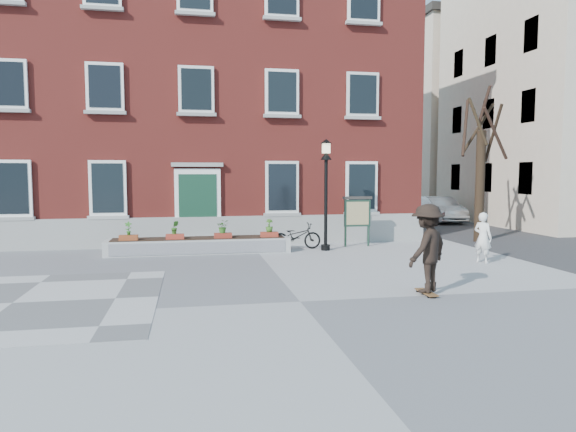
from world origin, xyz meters
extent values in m
plane|color=gray|center=(0.00, 0.00, 0.00)|extent=(100.00, 100.00, 0.00)
cube|color=#5A5B5D|center=(-6.00, 1.00, 0.01)|extent=(6.00, 6.00, 0.01)
imported|color=black|center=(1.45, 7.40, 0.47)|extent=(1.83, 0.72, 0.95)
imported|color=silver|center=(11.42, 15.96, 0.71)|extent=(1.83, 4.40, 1.41)
imported|color=white|center=(6.48, 3.60, 0.78)|extent=(0.60, 0.68, 1.55)
cube|color=maroon|center=(-2.00, 14.00, 6.00)|extent=(18.00, 10.00, 12.00)
cube|color=#969591|center=(-2.00, 8.88, 0.55)|extent=(18.00, 0.24, 1.10)
cube|color=#A0A09B|center=(-2.00, 8.75, 0.10)|extent=(2.60, 0.80, 0.20)
cube|color=#ACADA7|center=(-2.00, 8.90, 0.30)|extent=(2.20, 0.50, 0.20)
cube|color=white|center=(-2.00, 8.92, 1.65)|extent=(1.70, 0.12, 2.50)
cube|color=#143926|center=(-2.00, 8.87, 1.55)|extent=(1.40, 0.06, 2.30)
cube|color=#969691|center=(-2.00, 8.88, 3.05)|extent=(1.90, 0.25, 0.15)
cube|color=white|center=(-8.40, 8.90, 2.20)|extent=(1.30, 0.10, 2.00)
cube|color=black|center=(-8.40, 8.85, 2.20)|extent=(1.08, 0.04, 1.78)
cube|color=gray|center=(-8.40, 8.84, 1.14)|extent=(1.44, 0.20, 0.12)
cube|color=white|center=(-8.40, 8.90, 5.80)|extent=(1.30, 0.10, 1.70)
cube|color=black|center=(-8.40, 8.85, 5.80)|extent=(1.08, 0.04, 1.48)
cube|color=#969792|center=(-8.40, 8.84, 4.89)|extent=(1.44, 0.20, 0.12)
cube|color=gray|center=(-8.40, 8.84, 8.49)|extent=(1.44, 0.20, 0.12)
cube|color=white|center=(-5.20, 8.90, 2.20)|extent=(1.30, 0.10, 2.00)
cube|color=black|center=(-5.20, 8.85, 2.20)|extent=(1.08, 0.04, 1.78)
cube|color=#ABABA6|center=(-5.20, 8.84, 1.14)|extent=(1.44, 0.20, 0.12)
cube|color=white|center=(-5.20, 8.90, 5.80)|extent=(1.30, 0.10, 1.70)
cube|color=black|center=(-5.20, 8.85, 5.80)|extent=(1.08, 0.04, 1.48)
cube|color=#979792|center=(-5.20, 8.84, 4.89)|extent=(1.44, 0.20, 0.12)
cube|color=#979792|center=(-5.20, 8.84, 8.49)|extent=(1.44, 0.20, 0.12)
cube|color=silver|center=(-2.00, 8.90, 5.80)|extent=(1.30, 0.10, 1.70)
cube|color=black|center=(-2.00, 8.85, 5.80)|extent=(1.08, 0.04, 1.48)
cube|color=gray|center=(-2.00, 8.84, 4.89)|extent=(1.44, 0.20, 0.12)
cube|color=#A2A39D|center=(-2.00, 8.84, 8.49)|extent=(1.44, 0.20, 0.12)
cube|color=silver|center=(1.20, 8.90, 2.20)|extent=(1.30, 0.10, 2.00)
cube|color=black|center=(1.20, 8.85, 2.20)|extent=(1.08, 0.04, 1.78)
cube|color=#969691|center=(1.20, 8.84, 1.14)|extent=(1.44, 0.20, 0.12)
cube|color=white|center=(1.20, 8.90, 5.80)|extent=(1.30, 0.10, 1.70)
cube|color=black|center=(1.20, 8.85, 5.80)|extent=(1.08, 0.04, 1.48)
cube|color=#969692|center=(1.20, 8.84, 4.89)|extent=(1.44, 0.20, 0.12)
cube|color=#A6A5A1|center=(1.20, 8.84, 8.49)|extent=(1.44, 0.20, 0.12)
cube|color=white|center=(4.40, 8.90, 2.20)|extent=(1.30, 0.10, 2.00)
cube|color=black|center=(4.40, 8.85, 2.20)|extent=(1.08, 0.04, 1.78)
cube|color=#A1A19B|center=(4.40, 8.84, 1.14)|extent=(1.44, 0.20, 0.12)
cube|color=silver|center=(4.40, 8.90, 5.80)|extent=(1.30, 0.10, 1.70)
cube|color=black|center=(4.40, 8.85, 5.80)|extent=(1.08, 0.04, 1.48)
cube|color=#A7A7A1|center=(4.40, 8.84, 4.89)|extent=(1.44, 0.20, 0.12)
cube|color=#A5A49F|center=(4.40, 8.84, 8.49)|extent=(1.44, 0.20, 0.12)
cube|color=#B7B7B3|center=(-2.00, 7.20, 0.25)|extent=(6.20, 1.10, 0.50)
cube|color=#B7B7B7|center=(-2.00, 6.64, 0.25)|extent=(5.80, 0.02, 0.40)
cube|color=black|center=(-2.00, 7.20, 0.50)|extent=(5.80, 0.90, 0.06)
cube|color=brown|center=(-4.30, 6.95, 0.60)|extent=(0.60, 0.25, 0.20)
imported|color=#2B6C20|center=(-4.30, 6.95, 0.92)|extent=(0.24, 0.24, 0.45)
cube|color=maroon|center=(-2.80, 6.95, 0.60)|extent=(0.60, 0.25, 0.20)
imported|color=#336D20|center=(-2.80, 6.95, 0.92)|extent=(0.25, 0.25, 0.45)
cube|color=maroon|center=(-1.20, 6.95, 0.60)|extent=(0.60, 0.25, 0.20)
imported|color=#2D611D|center=(-1.20, 6.95, 0.92)|extent=(0.40, 0.40, 0.45)
cube|color=maroon|center=(0.40, 6.95, 0.60)|extent=(0.60, 0.25, 0.20)
imported|color=#34621D|center=(0.40, 6.95, 0.92)|extent=(0.25, 0.25, 0.45)
cylinder|color=black|center=(9.00, 8.00, 2.20)|extent=(0.36, 0.36, 4.40)
cylinder|color=black|center=(9.51, 8.00, 4.29)|extent=(0.12, 1.12, 2.23)
cylinder|color=#302215|center=(9.17, 8.52, 4.55)|extent=(1.18, 0.49, 1.97)
cylinder|color=black|center=(8.51, 8.36, 4.55)|extent=(0.88, 1.14, 2.35)
cylinder|color=black|center=(8.70, 7.78, 4.73)|extent=(0.60, 0.77, 1.90)
cylinder|color=black|center=(9.20, 7.37, 4.24)|extent=(1.39, 0.55, 1.95)
cylinder|color=black|center=(9.16, 8.13, 5.37)|extent=(0.43, 0.48, 1.58)
cube|color=#37373A|center=(12.00, 18.00, 0.00)|extent=(8.00, 36.00, 0.01)
cube|color=beige|center=(18.00, 14.00, 7.00)|extent=(10.00, 11.00, 14.00)
cube|color=beige|center=(18.00, 26.00, 6.50)|extent=(10.00, 11.00, 13.00)
cube|color=#332F2C|center=(18.00, 26.00, 13.25)|extent=(10.40, 11.40, 0.50)
cube|color=black|center=(13.04, 10.80, 2.50)|extent=(0.08, 1.00, 1.50)
cube|color=black|center=(13.04, 14.00, 2.50)|extent=(0.08, 1.00, 1.50)
cube|color=black|center=(13.04, 17.20, 2.50)|extent=(0.08, 1.00, 1.50)
cube|color=black|center=(13.04, 10.80, 5.80)|extent=(0.08, 1.00, 1.50)
cube|color=black|center=(13.04, 14.00, 5.80)|extent=(0.08, 1.00, 1.50)
cube|color=black|center=(13.04, 17.20, 5.80)|extent=(0.08, 1.00, 1.50)
cube|color=black|center=(13.04, 10.80, 9.00)|extent=(0.08, 1.00, 1.50)
cube|color=black|center=(13.04, 14.00, 9.00)|extent=(0.08, 1.00, 1.50)
cube|color=black|center=(13.04, 17.20, 9.00)|extent=(0.08, 1.00, 1.50)
cylinder|color=black|center=(2.43, 6.97, 0.10)|extent=(0.32, 0.32, 0.20)
cylinder|color=black|center=(2.43, 6.97, 1.60)|extent=(0.12, 0.12, 3.20)
cone|color=black|center=(2.43, 6.97, 3.35)|extent=(0.40, 0.40, 0.30)
cube|color=beige|center=(2.43, 6.97, 3.60)|extent=(0.24, 0.24, 0.34)
cone|color=black|center=(2.43, 6.97, 3.85)|extent=(0.40, 0.40, 0.16)
cylinder|color=#1A3522|center=(3.38, 7.68, 0.90)|extent=(0.08, 0.08, 1.80)
cylinder|color=#172F23|center=(4.28, 7.68, 0.90)|extent=(0.08, 0.08, 1.80)
cube|color=#193326|center=(3.83, 7.68, 1.25)|extent=(1.00, 0.10, 1.00)
cube|color=#C5C07F|center=(3.83, 7.62, 1.25)|extent=(0.85, 0.02, 0.85)
cube|color=#36312E|center=(3.83, 7.68, 1.82)|extent=(1.10, 0.16, 0.10)
cube|color=brown|center=(2.93, 0.06, 0.06)|extent=(0.22, 0.78, 0.03)
cylinder|color=black|center=(2.84, -0.22, 0.03)|extent=(0.03, 0.05, 0.05)
cylinder|color=black|center=(3.02, -0.22, 0.03)|extent=(0.03, 0.05, 0.05)
cylinder|color=black|center=(2.84, 0.34, 0.03)|extent=(0.03, 0.05, 0.05)
cylinder|color=black|center=(3.02, 0.34, 0.03)|extent=(0.03, 0.05, 0.05)
imported|color=black|center=(2.93, 0.06, 1.07)|extent=(1.47, 1.33, 1.98)
camera|label=1|loc=(-2.27, -10.53, 2.75)|focal=32.00mm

